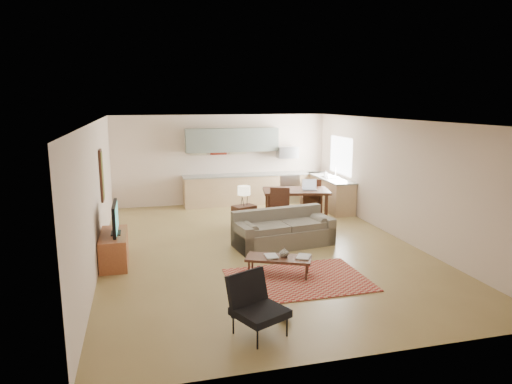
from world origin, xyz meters
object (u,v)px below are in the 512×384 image
object	(u,v)px
coffee_table	(279,266)
console_table	(244,218)
sofa	(284,228)
armchair	(260,307)
dining_table	(296,206)
tv_credenza	(114,249)

from	to	relation	value
coffee_table	console_table	bearing A→B (deg)	113.38
sofa	coffee_table	size ratio (longest dim) A/B	1.90
armchair	dining_table	bearing A→B (deg)	41.08
coffee_table	armchair	size ratio (longest dim) A/B	1.43
armchair	console_table	size ratio (longest dim) A/B	1.32
dining_table	armchair	bearing A→B (deg)	-102.02
sofa	tv_credenza	size ratio (longest dim) A/B	1.72
coffee_table	dining_table	bearing A→B (deg)	90.69
sofa	coffee_table	xyz separation A→B (m)	(-0.63, -1.66, -0.21)
console_table	tv_credenza	bearing A→B (deg)	-171.92
sofa	dining_table	size ratio (longest dim) A/B	1.32
coffee_table	dining_table	distance (m)	3.84
sofa	console_table	distance (m)	1.49
sofa	coffee_table	distance (m)	1.78
console_table	armchair	bearing A→B (deg)	-121.27
coffee_table	armchair	world-z (taller)	armchair
coffee_table	sofa	bearing A→B (deg)	93.83
console_table	sofa	bearing A→B (deg)	-88.37
coffee_table	tv_credenza	xyz separation A→B (m)	(-2.89, 1.41, 0.12)
sofa	armchair	xyz separation A→B (m)	(-1.50, -3.63, 0.02)
sofa	armchair	distance (m)	3.92
armchair	tv_credenza	world-z (taller)	armchair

